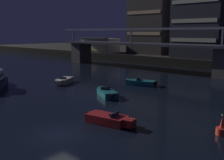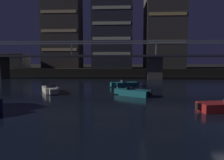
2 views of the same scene
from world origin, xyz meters
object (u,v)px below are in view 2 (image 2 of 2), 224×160
at_px(tower_central, 164,4).
at_px(speedboat_mid_center, 133,92).
at_px(tower_west_low, 62,23).
at_px(tower_west_tall, 113,33).
at_px(river_bridge, 154,61).
at_px(speedboat_near_right, 223,107).
at_px(speedboat_mid_left, 125,84).
at_px(speedboat_near_center, 51,90).
at_px(waterfront_pavilion, 8,61).

xyz_separation_m(tower_central, speedboat_mid_center, (-11.56, -40.23, -21.81)).
distance_m(tower_west_low, tower_west_tall, 17.46).
height_order(tower_west_low, tower_central, tower_central).
bearing_deg(tower_west_tall, river_bridge, -52.79).
distance_m(tower_west_low, speedboat_mid_center, 50.30).
xyz_separation_m(tower_west_low, tower_central, (33.28, -1.94, 5.05)).
bearing_deg(tower_west_tall, speedboat_near_right, -75.51).
height_order(speedboat_near_right, speedboat_mid_center, same).
bearing_deg(river_bridge, tower_central, 70.98).
bearing_deg(speedboat_mid_center, river_bridge, 75.71).
distance_m(river_bridge, tower_west_low, 35.13).
bearing_deg(speedboat_near_right, tower_central, 85.45).
xyz_separation_m(tower_west_tall, speedboat_mid_left, (3.79, -31.14, -13.10)).
height_order(river_bridge, tower_west_tall, tower_west_tall).
bearing_deg(speedboat_mid_left, speedboat_near_center, -146.17).
xyz_separation_m(river_bridge, speedboat_near_center, (-18.29, -23.60, -4.04)).
bearing_deg(speedboat_mid_left, speedboat_mid_center, -84.13).
xyz_separation_m(river_bridge, waterfront_pavilion, (-44.86, 11.91, -0.02)).
xyz_separation_m(waterfront_pavilion, speedboat_mid_left, (37.40, -28.25, -4.02)).
distance_m(river_bridge, speedboat_near_right, 33.73).
xyz_separation_m(tower_west_low, speedboat_near_center, (9.93, -40.20, -16.76)).
height_order(speedboat_near_right, speedboat_mid_left, same).
height_order(tower_west_tall, speedboat_near_center, tower_west_tall).
distance_m(speedboat_near_center, speedboat_mid_left, 13.04).
xyz_separation_m(tower_west_low, waterfront_pavilion, (-16.64, -4.69, -12.74)).
bearing_deg(tower_west_low, tower_west_tall, -6.04).
distance_m(tower_west_tall, speedboat_near_center, 41.18).
height_order(speedboat_mid_left, speedboat_mid_center, same).
height_order(speedboat_near_center, speedboat_mid_center, same).
xyz_separation_m(river_bridge, speedboat_mid_center, (-6.51, -25.56, -4.04)).
relative_size(tower_west_tall, waterfront_pavilion, 1.85).
xyz_separation_m(waterfront_pavilion, speedboat_near_center, (26.57, -35.51, -4.02)).
distance_m(speedboat_near_center, speedboat_near_right, 21.87).
xyz_separation_m(tower_west_low, speedboat_near_right, (29.45, -50.06, -16.76)).
bearing_deg(tower_west_tall, tower_central, -0.49).
bearing_deg(tower_west_low, waterfront_pavilion, -164.26).
xyz_separation_m(speedboat_near_center, speedboat_mid_center, (11.78, -1.96, 0.00)).
relative_size(speedboat_near_center, speedboat_mid_left, 0.95).
height_order(river_bridge, waterfront_pavilion, river_bridge).
relative_size(speedboat_near_center, speedboat_near_right, 0.93).
height_order(tower_central, speedboat_near_right, tower_central).
height_order(tower_west_tall, tower_central, tower_central).
distance_m(tower_west_low, tower_central, 33.71).
bearing_deg(waterfront_pavilion, river_bridge, -14.87).
bearing_deg(speedboat_near_center, speedboat_mid_center, -9.47).
relative_size(tower_west_tall, speedboat_mid_center, 4.70).
bearing_deg(speedboat_mid_left, tower_west_tall, 96.93).
relative_size(tower_central, speedboat_mid_center, 8.27).
height_order(tower_west_low, speedboat_mid_left, tower_west_low).
xyz_separation_m(tower_central, speedboat_near_right, (-3.83, -48.13, -21.81)).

